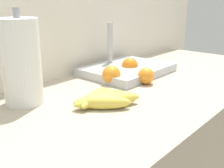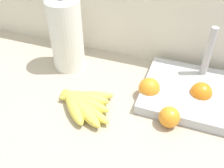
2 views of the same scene
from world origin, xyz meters
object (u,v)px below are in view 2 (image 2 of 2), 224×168
banana_bunch (82,103)px  orange_right (169,117)px  sink_basin (199,93)px  orange_front (149,88)px  orange_center (201,93)px  paper_towel_roll (66,35)px

banana_bunch → orange_right: size_ratio=3.33×
banana_bunch → sink_basin: 0.40m
orange_right → orange_front: 0.13m
orange_center → paper_towel_roll: 0.51m
banana_bunch → orange_front: 0.23m
paper_towel_roll → sink_basin: 0.51m
orange_center → sink_basin: bearing=106.7°
orange_right → sink_basin: size_ratio=0.17×
banana_bunch → sink_basin: size_ratio=0.58×
orange_front → sink_basin: 0.17m
orange_center → banana_bunch: bearing=-155.4°
orange_center → orange_front: orange_front is taller
paper_towel_roll → sink_basin: (0.50, -0.02, -0.11)m
orange_center → paper_towel_roll: bearing=175.8°
paper_towel_roll → orange_right: bearing=-22.5°
orange_center → sink_basin: size_ratio=0.19×
sink_basin → banana_bunch: bearing=-153.2°
banana_bunch → orange_center: (0.36, 0.16, 0.02)m
orange_right → orange_front: size_ratio=0.89×
orange_front → sink_basin: sink_basin is taller
orange_front → sink_basin: bearing=17.4°
orange_front → paper_towel_roll: paper_towel_roll is taller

